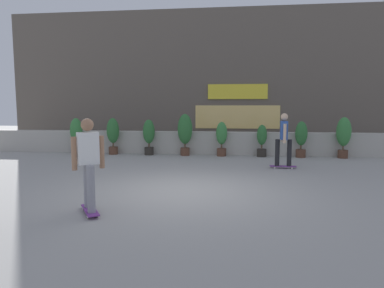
# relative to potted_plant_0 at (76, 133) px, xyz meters

# --- Properties ---
(ground_plane) EXTENTS (48.00, 48.00, 0.00)m
(ground_plane) POSITION_rel_potted_plant_0_xyz_m (5.17, -5.55, -0.83)
(ground_plane) COLOR #9E9B96
(planter_wall) EXTENTS (18.00, 0.40, 0.90)m
(planter_wall) POSITION_rel_potted_plant_0_xyz_m (5.17, 0.45, -0.38)
(planter_wall) COLOR #B2ADA3
(planter_wall) RESTS_ON ground
(building_backdrop) EXTENTS (20.00, 2.08, 6.50)m
(building_backdrop) POSITION_rel_potted_plant_0_xyz_m (5.18, 4.45, 2.42)
(building_backdrop) COLOR #60564C
(building_backdrop) RESTS_ON ground
(potted_plant_0) EXTENTS (0.48, 0.48, 1.44)m
(potted_plant_0) POSITION_rel_potted_plant_0_xyz_m (0.00, 0.00, 0.00)
(potted_plant_0) COLOR brown
(potted_plant_0) RESTS_ON ground
(potted_plant_1) EXTENTS (0.49, 0.49, 1.45)m
(potted_plant_1) POSITION_rel_potted_plant_0_xyz_m (1.53, -0.00, 0.01)
(potted_plant_1) COLOR brown
(potted_plant_1) RESTS_ON ground
(potted_plant_2) EXTENTS (0.46, 0.46, 1.39)m
(potted_plant_2) POSITION_rel_potted_plant_0_xyz_m (2.99, -0.00, -0.03)
(potted_plant_2) COLOR #2D2823
(potted_plant_2) RESTS_ON ground
(potted_plant_3) EXTENTS (0.57, 0.57, 1.61)m
(potted_plant_3) POSITION_rel_potted_plant_0_xyz_m (4.42, 0.00, 0.12)
(potted_plant_3) COLOR brown
(potted_plant_3) RESTS_ON ground
(potted_plant_4) EXTENTS (0.42, 0.42, 1.32)m
(potted_plant_4) POSITION_rel_potted_plant_0_xyz_m (5.84, 0.00, -0.09)
(potted_plant_4) COLOR brown
(potted_plant_4) RESTS_ON ground
(potted_plant_5) EXTENTS (0.37, 0.37, 1.21)m
(potted_plant_5) POSITION_rel_potted_plant_0_xyz_m (7.36, 0.00, -0.18)
(potted_plant_5) COLOR #2D2823
(potted_plant_5) RESTS_ON ground
(potted_plant_6) EXTENTS (0.44, 0.44, 1.35)m
(potted_plant_6) POSITION_rel_potted_plant_0_xyz_m (8.80, 0.00, -0.06)
(potted_plant_6) COLOR brown
(potted_plant_6) RESTS_ON ground
(potted_plant_7) EXTENTS (0.52, 0.52, 1.51)m
(potted_plant_7) POSITION_rel_potted_plant_0_xyz_m (10.31, -0.00, 0.05)
(potted_plant_7) COLOR brown
(potted_plant_7) RESTS_ON ground
(skater_foreground) EXTENTS (0.81, 0.56, 1.70)m
(skater_foreground) POSITION_rel_potted_plant_0_xyz_m (7.81, -2.41, 0.11)
(skater_foreground) COLOR #72338C
(skater_foreground) RESTS_ON ground
(skater_by_wall_left) EXTENTS (0.60, 0.78, 1.70)m
(skater_by_wall_left) POSITION_rel_potted_plant_0_xyz_m (3.74, -7.43, 0.11)
(skater_by_wall_left) COLOR #72338C
(skater_by_wall_left) RESTS_ON ground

